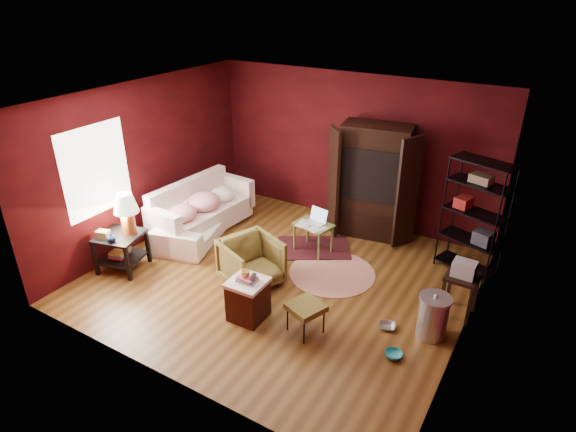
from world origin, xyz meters
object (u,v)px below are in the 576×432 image
sofa (201,209)px  hamper (248,299)px  laptop_desk (314,227)px  wire_shelving (476,214)px  tv_armoire (373,180)px  armchair (251,260)px  side_table (123,225)px

sofa → hamper: 2.78m
laptop_desk → wire_shelving: size_ratio=0.41×
tv_armoire → sofa: bearing=-159.7°
armchair → wire_shelving: bearing=-31.1°
armchair → wire_shelving: 3.49m
sofa → side_table: size_ratio=1.79×
laptop_desk → wire_shelving: bearing=27.4°
side_table → sofa: bearing=82.6°
laptop_desk → armchair: bearing=-93.5°
hamper → wire_shelving: wire_shelving is taller
sofa → armchair: bearing=-133.3°
side_table → wire_shelving: wire_shelving is taller
armchair → side_table: side_table is taller
laptop_desk → hamper: bearing=-76.3°
side_table → laptop_desk: side_table is taller
sofa → laptop_desk: (2.13, 0.40, 0.03)m
sofa → wire_shelving: size_ratio=1.22×
hamper → tv_armoire: 3.30m
tv_armoire → laptop_desk: bearing=-126.2°
hamper → laptop_desk: bearing=92.5°
armchair → tv_armoire: tv_armoire is taller
side_table → laptop_desk: 3.08m
side_table → hamper: size_ratio=1.87×
tv_armoire → wire_shelving: bearing=-21.7°
armchair → side_table: 2.12m
armchair → side_table: bearing=130.4°
side_table → wire_shelving: size_ratio=0.68×
hamper → wire_shelving: bearing=50.0°
hamper → laptop_desk: laptop_desk is taller
sofa → laptop_desk: 2.17m
sofa → side_table: bearing=157.3°
laptop_desk → wire_shelving: (2.41, 0.70, 0.56)m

